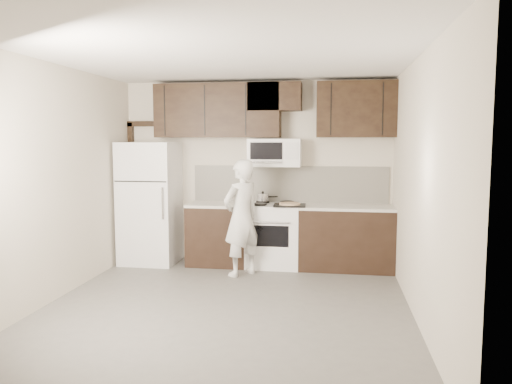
% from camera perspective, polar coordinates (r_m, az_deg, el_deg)
% --- Properties ---
extents(floor, '(4.50, 4.50, 0.00)m').
position_cam_1_polar(floor, '(5.59, -3.58, -13.22)').
color(floor, '#585653').
rests_on(floor, ground).
extents(back_wall, '(4.00, 0.00, 4.00)m').
position_cam_1_polar(back_wall, '(7.51, 0.04, 2.28)').
color(back_wall, beige).
rests_on(back_wall, ground).
extents(ceiling, '(4.50, 4.50, 0.00)m').
position_cam_1_polar(ceiling, '(5.35, -3.77, 15.25)').
color(ceiling, white).
rests_on(ceiling, back_wall).
extents(counter_run, '(2.95, 0.64, 0.91)m').
position_cam_1_polar(counter_run, '(7.25, 4.40, -5.01)').
color(counter_run, black).
rests_on(counter_run, floor).
extents(stove, '(0.76, 0.66, 0.94)m').
position_cam_1_polar(stove, '(7.28, 2.01, -4.92)').
color(stove, white).
rests_on(stove, floor).
extents(backsplash, '(2.90, 0.02, 0.54)m').
position_cam_1_polar(backsplash, '(7.45, 3.83, 0.92)').
color(backsplash, silver).
rests_on(backsplash, counter_run).
extents(upper_cabinets, '(3.48, 0.35, 0.78)m').
position_cam_1_polar(upper_cabinets, '(7.30, 1.47, 9.49)').
color(upper_cabinets, black).
rests_on(upper_cabinets, back_wall).
extents(microwave, '(0.76, 0.42, 0.40)m').
position_cam_1_polar(microwave, '(7.26, 2.15, 4.51)').
color(microwave, white).
rests_on(microwave, upper_cabinets).
extents(refrigerator, '(0.80, 0.76, 1.80)m').
position_cam_1_polar(refrigerator, '(7.60, -12.01, -1.22)').
color(refrigerator, white).
rests_on(refrigerator, floor).
extents(door_trim, '(0.50, 0.08, 2.12)m').
position_cam_1_polar(door_trim, '(8.00, -13.73, 1.60)').
color(door_trim, black).
rests_on(door_trim, floor).
extents(saucepan, '(0.31, 0.18, 0.17)m').
position_cam_1_polar(saucepan, '(7.37, 0.79, -0.69)').
color(saucepan, silver).
rests_on(saucepan, stove).
extents(baking_tray, '(0.46, 0.35, 0.02)m').
position_cam_1_polar(baking_tray, '(7.01, 3.87, -1.52)').
color(baking_tray, black).
rests_on(baking_tray, counter_run).
extents(pizza, '(0.31, 0.31, 0.02)m').
position_cam_1_polar(pizza, '(7.01, 3.87, -1.34)').
color(pizza, '#D3B98D').
rests_on(pizza, baking_tray).
extents(person, '(0.66, 0.68, 1.58)m').
position_cam_1_polar(person, '(6.73, -1.69, -2.96)').
color(person, white).
rests_on(person, floor).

